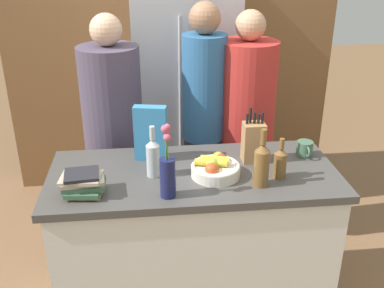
{
  "coord_description": "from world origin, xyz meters",
  "views": [
    {
      "loc": [
        -0.23,
        -2.03,
        2.0
      ],
      "look_at": [
        0.0,
        0.08,
        1.03
      ],
      "focal_mm": 42.0,
      "sensor_mm": 36.0,
      "label": 1
    }
  ],
  "objects_px": {
    "cereal_box": "(151,133)",
    "person_in_red_tee": "(245,121)",
    "bottle_vinegar": "(153,157)",
    "coffee_mug": "(305,149)",
    "person_at_sink": "(114,130)",
    "flower_vase": "(168,172)",
    "refrigerator": "(184,91)",
    "person_in_blue": "(204,115)",
    "book_stack": "(83,184)",
    "bottle_oil": "(262,164)",
    "fruit_bowl": "(216,168)",
    "bottle_wine": "(280,162)",
    "knife_block": "(253,142)"
  },
  "relations": [
    {
      "from": "cereal_box",
      "to": "person_in_red_tee",
      "type": "bearing_deg",
      "value": 38.96
    },
    {
      "from": "bottle_vinegar",
      "to": "person_in_red_tee",
      "type": "bearing_deg",
      "value": 48.28
    },
    {
      "from": "coffee_mug",
      "to": "bottle_vinegar",
      "type": "relative_size",
      "value": 0.46
    },
    {
      "from": "person_at_sink",
      "to": "bottle_vinegar",
      "type": "bearing_deg",
      "value": -88.09
    },
    {
      "from": "flower_vase",
      "to": "bottle_vinegar",
      "type": "relative_size",
      "value": 1.35
    },
    {
      "from": "cereal_box",
      "to": "flower_vase",
      "type": "bearing_deg",
      "value": -80.56
    },
    {
      "from": "refrigerator",
      "to": "coffee_mug",
      "type": "bearing_deg",
      "value": -64.41
    },
    {
      "from": "person_at_sink",
      "to": "person_in_blue",
      "type": "relative_size",
      "value": 0.97
    },
    {
      "from": "coffee_mug",
      "to": "person_in_blue",
      "type": "height_order",
      "value": "person_in_blue"
    },
    {
      "from": "book_stack",
      "to": "bottle_oil",
      "type": "bearing_deg",
      "value": -0.28
    },
    {
      "from": "fruit_bowl",
      "to": "bottle_vinegar",
      "type": "distance_m",
      "value": 0.32
    },
    {
      "from": "refrigerator",
      "to": "bottle_oil",
      "type": "bearing_deg",
      "value": -80.78
    },
    {
      "from": "person_at_sink",
      "to": "fruit_bowl",
      "type": "bearing_deg",
      "value": -69.17
    },
    {
      "from": "refrigerator",
      "to": "fruit_bowl",
      "type": "relative_size",
      "value": 7.58
    },
    {
      "from": "flower_vase",
      "to": "bottle_vinegar",
      "type": "bearing_deg",
      "value": 106.19
    },
    {
      "from": "book_stack",
      "to": "bottle_wine",
      "type": "xyz_separation_m",
      "value": [
        0.96,
        0.06,
        0.03
      ]
    },
    {
      "from": "person_in_blue",
      "to": "bottle_wine",
      "type": "bearing_deg",
      "value": -42.92
    },
    {
      "from": "flower_vase",
      "to": "person_at_sink",
      "type": "relative_size",
      "value": 0.22
    },
    {
      "from": "fruit_bowl",
      "to": "bottle_vinegar",
      "type": "relative_size",
      "value": 0.92
    },
    {
      "from": "refrigerator",
      "to": "bottle_wine",
      "type": "distance_m",
      "value": 1.44
    },
    {
      "from": "book_stack",
      "to": "person_at_sink",
      "type": "xyz_separation_m",
      "value": [
        0.1,
        0.79,
        -0.06
      ]
    },
    {
      "from": "book_stack",
      "to": "bottle_wine",
      "type": "bearing_deg",
      "value": 3.67
    },
    {
      "from": "cereal_box",
      "to": "bottle_oil",
      "type": "bearing_deg",
      "value": -33.59
    },
    {
      "from": "refrigerator",
      "to": "book_stack",
      "type": "distance_m",
      "value": 1.58
    },
    {
      "from": "bottle_wine",
      "to": "book_stack",
      "type": "bearing_deg",
      "value": -176.33
    },
    {
      "from": "flower_vase",
      "to": "person_in_red_tee",
      "type": "distance_m",
      "value": 1.08
    },
    {
      "from": "flower_vase",
      "to": "person_in_red_tee",
      "type": "bearing_deg",
      "value": 58.15
    },
    {
      "from": "book_stack",
      "to": "bottle_oil",
      "type": "height_order",
      "value": "bottle_oil"
    },
    {
      "from": "flower_vase",
      "to": "bottle_vinegar",
      "type": "height_order",
      "value": "flower_vase"
    },
    {
      "from": "person_at_sink",
      "to": "cereal_box",
      "type": "bearing_deg",
      "value": -81.23
    },
    {
      "from": "person_in_red_tee",
      "to": "bottle_vinegar",
      "type": "bearing_deg",
      "value": -145.48
    },
    {
      "from": "coffee_mug",
      "to": "bottle_vinegar",
      "type": "bearing_deg",
      "value": -170.43
    },
    {
      "from": "bottle_oil",
      "to": "bottle_vinegar",
      "type": "xyz_separation_m",
      "value": [
        -0.51,
        0.15,
        -0.01
      ]
    },
    {
      "from": "refrigerator",
      "to": "bottle_oil",
      "type": "distance_m",
      "value": 1.48
    },
    {
      "from": "bottle_vinegar",
      "to": "person_in_red_tee",
      "type": "height_order",
      "value": "person_in_red_tee"
    },
    {
      "from": "fruit_bowl",
      "to": "person_in_blue",
      "type": "relative_size",
      "value": 0.15
    },
    {
      "from": "fruit_bowl",
      "to": "knife_block",
      "type": "relative_size",
      "value": 0.83
    },
    {
      "from": "bottle_oil",
      "to": "refrigerator",
      "type": "bearing_deg",
      "value": 99.22
    },
    {
      "from": "fruit_bowl",
      "to": "flower_vase",
      "type": "height_order",
      "value": "flower_vase"
    },
    {
      "from": "refrigerator",
      "to": "book_stack",
      "type": "height_order",
      "value": "refrigerator"
    },
    {
      "from": "fruit_bowl",
      "to": "person_in_blue",
      "type": "xyz_separation_m",
      "value": [
        0.04,
        0.74,
        0.0
      ]
    },
    {
      "from": "flower_vase",
      "to": "person_at_sink",
      "type": "distance_m",
      "value": 0.91
    },
    {
      "from": "book_stack",
      "to": "flower_vase",
      "type": "bearing_deg",
      "value": -8.79
    },
    {
      "from": "knife_block",
      "to": "person_at_sink",
      "type": "bearing_deg",
      "value": 145.35
    },
    {
      "from": "person_in_red_tee",
      "to": "flower_vase",
      "type": "bearing_deg",
      "value": -135.62
    },
    {
      "from": "fruit_bowl",
      "to": "book_stack",
      "type": "relative_size",
      "value": 1.18
    },
    {
      "from": "bottle_vinegar",
      "to": "knife_block",
      "type": "bearing_deg",
      "value": 11.65
    },
    {
      "from": "bottle_vinegar",
      "to": "bottle_wine",
      "type": "relative_size",
      "value": 1.27
    },
    {
      "from": "fruit_bowl",
      "to": "person_in_red_tee",
      "type": "xyz_separation_m",
      "value": [
        0.32,
        0.74,
        -0.05
      ]
    },
    {
      "from": "refrigerator",
      "to": "bottle_wine",
      "type": "bearing_deg",
      "value": -75.93
    }
  ]
}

